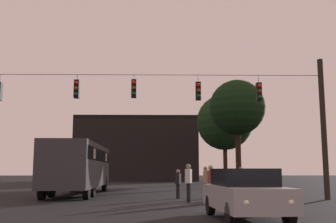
{
  "coord_description": "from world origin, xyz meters",
  "views": [
    {
      "loc": [
        1.4,
        -5.52,
        1.47
      ],
      "look_at": [
        1.73,
        14.62,
        4.42
      ],
      "focal_mm": 42.9,
      "sensor_mm": 36.0,
      "label": 1
    }
  ],
  "objects_px": {
    "pedestrian_far_side": "(211,181)",
    "tree_left_silhouette": "(225,122)",
    "pedestrian_crossing_right": "(188,180)",
    "pedestrian_near_bus": "(246,182)",
    "pedestrian_trailing": "(206,180)",
    "city_bus": "(80,164)",
    "pedestrian_crossing_left": "(178,182)",
    "tree_behind_building": "(237,108)",
    "car_near_right": "(245,193)",
    "pedestrian_crossing_center": "(241,181)"
  },
  "relations": [
    {
      "from": "pedestrian_crossing_left",
      "to": "tree_behind_building",
      "type": "relative_size",
      "value": 0.15
    },
    {
      "from": "pedestrian_trailing",
      "to": "tree_left_silhouette",
      "type": "height_order",
      "value": "tree_left_silhouette"
    },
    {
      "from": "pedestrian_crossing_left",
      "to": "pedestrian_far_side",
      "type": "bearing_deg",
      "value": -62.92
    },
    {
      "from": "pedestrian_crossing_left",
      "to": "pedestrian_crossing_right",
      "type": "relative_size",
      "value": 0.86
    },
    {
      "from": "pedestrian_crossing_center",
      "to": "pedestrian_near_bus",
      "type": "height_order",
      "value": "pedestrian_crossing_center"
    },
    {
      "from": "pedestrian_crossing_right",
      "to": "pedestrian_far_side",
      "type": "distance_m",
      "value": 1.05
    },
    {
      "from": "city_bus",
      "to": "tree_behind_building",
      "type": "xyz_separation_m",
      "value": [
        12.11,
        12.24,
        5.39
      ]
    },
    {
      "from": "pedestrian_trailing",
      "to": "tree_left_silhouette",
      "type": "distance_m",
      "value": 25.14
    },
    {
      "from": "city_bus",
      "to": "car_near_right",
      "type": "bearing_deg",
      "value": -58.77
    },
    {
      "from": "pedestrian_crossing_center",
      "to": "pedestrian_crossing_right",
      "type": "relative_size",
      "value": 0.93
    },
    {
      "from": "pedestrian_crossing_right",
      "to": "pedestrian_near_bus",
      "type": "height_order",
      "value": "pedestrian_crossing_right"
    },
    {
      "from": "pedestrian_crossing_right",
      "to": "city_bus",
      "type": "bearing_deg",
      "value": 136.65
    },
    {
      "from": "city_bus",
      "to": "pedestrian_crossing_right",
      "type": "height_order",
      "value": "city_bus"
    },
    {
      "from": "car_near_right",
      "to": "pedestrian_crossing_right",
      "type": "xyz_separation_m",
      "value": [
        -1.27,
        6.52,
        0.21
      ]
    },
    {
      "from": "tree_left_silhouette",
      "to": "pedestrian_trailing",
      "type": "bearing_deg",
      "value": -101.44
    },
    {
      "from": "pedestrian_trailing",
      "to": "pedestrian_far_side",
      "type": "bearing_deg",
      "value": -90.6
    },
    {
      "from": "pedestrian_crossing_left",
      "to": "tree_behind_building",
      "type": "height_order",
      "value": "tree_behind_building"
    },
    {
      "from": "pedestrian_crossing_right",
      "to": "pedestrian_near_bus",
      "type": "xyz_separation_m",
      "value": [
        3.4,
        3.33,
        -0.16
      ]
    },
    {
      "from": "tree_left_silhouette",
      "to": "pedestrian_crossing_left",
      "type": "bearing_deg",
      "value": -104.87
    },
    {
      "from": "city_bus",
      "to": "pedestrian_near_bus",
      "type": "bearing_deg",
      "value": -14.99
    },
    {
      "from": "car_near_right",
      "to": "pedestrian_near_bus",
      "type": "xyz_separation_m",
      "value": [
        2.13,
        9.85,
        0.05
      ]
    },
    {
      "from": "city_bus",
      "to": "pedestrian_crossing_right",
      "type": "relative_size",
      "value": 6.28
    },
    {
      "from": "car_near_right",
      "to": "pedestrian_near_bus",
      "type": "distance_m",
      "value": 10.08
    },
    {
      "from": "car_near_right",
      "to": "pedestrian_crossing_right",
      "type": "height_order",
      "value": "pedestrian_crossing_right"
    },
    {
      "from": "pedestrian_far_side",
      "to": "tree_behind_building",
      "type": "height_order",
      "value": "tree_behind_building"
    },
    {
      "from": "pedestrian_near_bus",
      "to": "pedestrian_far_side",
      "type": "distance_m",
      "value": 4.33
    },
    {
      "from": "pedestrian_near_bus",
      "to": "pedestrian_crossing_center",
      "type": "bearing_deg",
      "value": -108.59
    },
    {
      "from": "tree_left_silhouette",
      "to": "pedestrian_near_bus",
      "type": "bearing_deg",
      "value": -96.24
    },
    {
      "from": "pedestrian_far_side",
      "to": "tree_left_silhouette",
      "type": "height_order",
      "value": "tree_left_silhouette"
    },
    {
      "from": "pedestrian_near_bus",
      "to": "car_near_right",
      "type": "bearing_deg",
      "value": -102.2
    },
    {
      "from": "tree_behind_building",
      "to": "pedestrian_far_side",
      "type": "bearing_deg",
      "value": -104.68
    },
    {
      "from": "pedestrian_near_bus",
      "to": "tree_behind_building",
      "type": "bearing_deg",
      "value": 80.65
    },
    {
      "from": "city_bus",
      "to": "tree_left_silhouette",
      "type": "distance_m",
      "value": 24.06
    },
    {
      "from": "tree_left_silhouette",
      "to": "tree_behind_building",
      "type": "height_order",
      "value": "tree_left_silhouette"
    },
    {
      "from": "pedestrian_near_bus",
      "to": "pedestrian_far_side",
      "type": "xyz_separation_m",
      "value": [
        -2.39,
        -3.61,
        0.12
      ]
    },
    {
      "from": "pedestrian_trailing",
      "to": "tree_left_silhouette",
      "type": "xyz_separation_m",
      "value": [
        4.85,
        23.95,
        5.9
      ]
    },
    {
      "from": "car_near_right",
      "to": "tree_left_silhouette",
      "type": "xyz_separation_m",
      "value": [
        4.61,
        32.6,
        6.04
      ]
    },
    {
      "from": "pedestrian_trailing",
      "to": "pedestrian_crossing_center",
      "type": "bearing_deg",
      "value": -24.05
    },
    {
      "from": "city_bus",
      "to": "pedestrian_crossing_left",
      "type": "height_order",
      "value": "city_bus"
    },
    {
      "from": "city_bus",
      "to": "pedestrian_crossing_left",
      "type": "xyz_separation_m",
      "value": [
        5.89,
        -3.47,
        -1.02
      ]
    },
    {
      "from": "pedestrian_crossing_right",
      "to": "pedestrian_trailing",
      "type": "height_order",
      "value": "pedestrian_crossing_right"
    },
    {
      "from": "pedestrian_near_bus",
      "to": "tree_left_silhouette",
      "type": "bearing_deg",
      "value": 83.76
    },
    {
      "from": "city_bus",
      "to": "car_near_right",
      "type": "xyz_separation_m",
      "value": [
        7.54,
        -12.44,
        -1.07
      ]
    },
    {
      "from": "pedestrian_crossing_center",
      "to": "pedestrian_crossing_right",
      "type": "xyz_separation_m",
      "value": [
        -2.74,
        -1.37,
        0.08
      ]
    },
    {
      "from": "pedestrian_near_bus",
      "to": "pedestrian_crossing_left",
      "type": "bearing_deg",
      "value": -166.96
    },
    {
      "from": "tree_behind_building",
      "to": "pedestrian_near_bus",
      "type": "bearing_deg",
      "value": -99.35
    },
    {
      "from": "city_bus",
      "to": "tree_left_silhouette",
      "type": "xyz_separation_m",
      "value": [
        12.16,
        20.16,
        4.97
      ]
    },
    {
      "from": "city_bus",
      "to": "car_near_right",
      "type": "relative_size",
      "value": 2.5
    },
    {
      "from": "pedestrian_crossing_left",
      "to": "pedestrian_trailing",
      "type": "bearing_deg",
      "value": -12.78
    },
    {
      "from": "tree_behind_building",
      "to": "tree_left_silhouette",
      "type": "bearing_deg",
      "value": 89.68
    }
  ]
}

